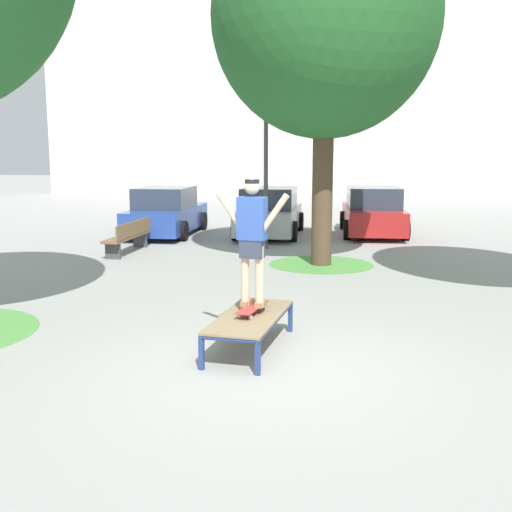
# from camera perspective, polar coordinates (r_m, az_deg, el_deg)

# --- Properties ---
(ground_plane) EXTENTS (120.00, 120.00, 0.00)m
(ground_plane) POSITION_cam_1_polar(r_m,az_deg,el_deg) (7.63, 1.14, -10.26)
(ground_plane) COLOR #999993
(building_facade) EXTENTS (34.80, 4.00, 14.74)m
(building_facade) POSITION_cam_1_polar(r_m,az_deg,el_deg) (40.18, 7.01, 16.42)
(building_facade) COLOR silver
(building_facade) RESTS_ON ground
(skate_box) EXTENTS (1.14, 2.02, 0.46)m
(skate_box) POSITION_cam_1_polar(r_m,az_deg,el_deg) (8.18, -0.54, -5.82)
(skate_box) COLOR navy
(skate_box) RESTS_ON ground
(skateboard) EXTENTS (0.41, 0.82, 0.09)m
(skateboard) POSITION_cam_1_polar(r_m,az_deg,el_deg) (8.24, -0.35, -4.81)
(skateboard) COLOR #B23333
(skateboard) RESTS_ON skate_box
(skater) EXTENTS (0.98, 0.38, 1.69)m
(skater) POSITION_cam_1_polar(r_m,az_deg,el_deg) (8.05, -0.35, 2.06)
(skater) COLOR beige
(skater) RESTS_ON skateboard
(tree_mid_back) EXTENTS (5.01, 5.01, 8.13)m
(tree_mid_back) POSITION_cam_1_polar(r_m,az_deg,el_deg) (14.45, 6.45, 21.10)
(tree_mid_back) COLOR brown
(tree_mid_back) RESTS_ON ground
(grass_patch_mid_back) EXTENTS (2.42, 2.42, 0.01)m
(grass_patch_mid_back) POSITION_cam_1_polar(r_m,az_deg,el_deg) (14.39, 6.04, -0.77)
(grass_patch_mid_back) COLOR #519342
(grass_patch_mid_back) RESTS_ON ground
(car_blue) EXTENTS (2.18, 4.33, 1.50)m
(car_blue) POSITION_cam_1_polar(r_m,az_deg,el_deg) (19.55, -8.30, 3.97)
(car_blue) COLOR #28479E
(car_blue) RESTS_ON ground
(car_silver) EXTENTS (2.20, 4.34, 1.50)m
(car_silver) POSITION_cam_1_polar(r_m,az_deg,el_deg) (19.25, 1.27, 3.98)
(car_silver) COLOR #B7BABF
(car_silver) RESTS_ON ground
(car_red) EXTENTS (2.05, 4.27, 1.50)m
(car_red) POSITION_cam_1_polar(r_m,az_deg,el_deg) (19.78, 10.76, 3.97)
(car_red) COLOR red
(car_red) RESTS_ON ground
(park_bench) EXTENTS (0.71, 2.43, 0.83)m
(park_bench) POSITION_cam_1_polar(r_m,az_deg,el_deg) (16.21, -11.66, 1.85)
(park_bench) COLOR brown
(park_bench) RESTS_ON ground
(light_post) EXTENTS (0.36, 0.36, 5.83)m
(light_post) POSITION_cam_1_polar(r_m,az_deg,el_deg) (16.53, 0.93, 13.93)
(light_post) COLOR #4C4C51
(light_post) RESTS_ON ground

